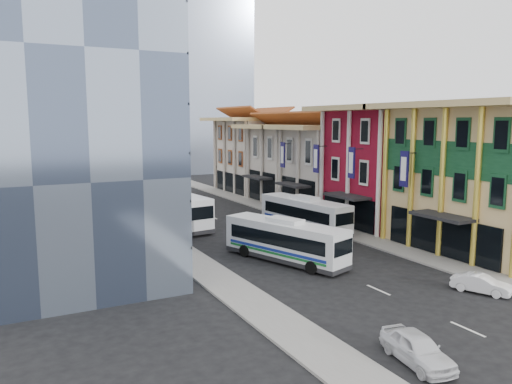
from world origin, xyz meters
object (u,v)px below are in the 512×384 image
bus_left_near (285,240)px  sedan_left (417,348)px  shophouse_tan (478,181)px  sedan_right (481,284)px  office_tower (58,68)px  bus_left_far (174,208)px  bus_right (305,213)px

bus_left_near → sedan_left: bus_left_near is taller
shophouse_tan → sedan_right: size_ratio=3.88×
shophouse_tan → office_tower: (-31.00, 14.00, 9.00)m
sedan_left → bus_left_near: bearing=88.5°
shophouse_tan → office_tower: office_tower is taller
shophouse_tan → office_tower: bearing=155.7°
bus_left_far → sedan_right: bus_left_far is taller
bus_left_near → bus_left_far: 17.20m
bus_left_far → bus_right: 13.68m
shophouse_tan → sedan_right: shophouse_tan is taller
office_tower → bus_left_far: office_tower is taller
bus_left_far → sedan_right: (11.00, -28.91, -1.39)m
sedan_left → sedan_right: sedan_left is taller
bus_left_near → sedan_left: 17.47m
bus_right → office_tower: bearing=169.9°
bus_right → sedan_left: size_ratio=2.66×
shophouse_tan → bus_left_near: 17.19m
sedan_left → sedan_right: (10.71, 5.08, -0.12)m
bus_right → bus_left_near: bearing=-138.8°
office_tower → sedan_right: (22.50, -21.44, -14.40)m
bus_left_near → bus_left_far: size_ratio=0.88×
bus_right → bus_left_far: bearing=134.7°
office_tower → sedan_left: size_ratio=7.14×
bus_left_far → bus_left_near: bearing=-85.3°
bus_left_near → bus_right: size_ratio=0.98×
office_tower → bus_right: (22.39, -0.80, -13.21)m
shophouse_tan → sedan_left: shophouse_tan is taller
bus_left_near → sedan_left: (-3.21, -17.14, -1.03)m
office_tower → bus_right: office_tower is taller
bus_left_far → sedan_left: bus_left_far is taller
bus_right → sedan_right: 20.67m
bus_left_far → sedan_right: 30.96m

